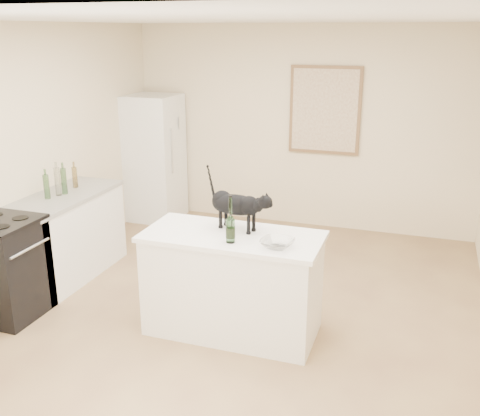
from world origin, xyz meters
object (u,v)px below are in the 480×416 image
at_px(fridge, 154,158).
at_px(glass_bowl, 277,243).
at_px(black_cat, 236,207).
at_px(stove, 5,270).
at_px(wine_bottle, 230,222).

xyz_separation_m(fridge, glass_bowl, (2.48, -2.71, 0.08)).
bearing_deg(fridge, black_cat, -49.94).
bearing_deg(black_cat, glass_bowl, -19.39).
xyz_separation_m(stove, fridge, (0.00, 2.95, 0.40)).
relative_size(fridge, black_cat, 3.04).
height_order(fridge, black_cat, fridge).
xyz_separation_m(stove, wine_bottle, (2.10, 0.23, 0.62)).
bearing_deg(wine_bottle, black_cat, 100.76).
relative_size(wine_bottle, glass_bowl, 1.32).
bearing_deg(glass_bowl, wine_bottle, -177.67).
bearing_deg(wine_bottle, fridge, 127.59).
distance_m(fridge, wine_bottle, 3.44).
height_order(stove, fridge, fridge).
bearing_deg(stove, glass_bowl, 5.59).
relative_size(black_cat, glass_bowl, 2.15).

